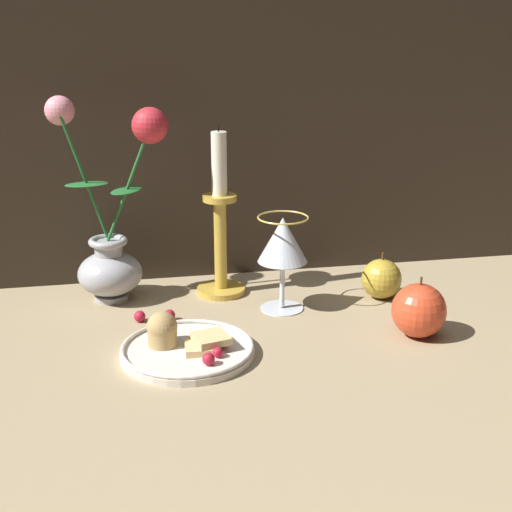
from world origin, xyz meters
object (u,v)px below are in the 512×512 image
(wine_glass, at_px, (283,243))
(candlestick, at_px, (220,230))
(vase, at_px, (112,236))
(apple_beside_vase, at_px, (381,279))
(apple_near_glass, at_px, (419,310))
(plate_with_pastries, at_px, (185,346))

(wine_glass, relative_size, candlestick, 0.54)
(vase, height_order, apple_beside_vase, vase)
(apple_beside_vase, bearing_deg, apple_near_glass, -90.36)
(vase, xyz_separation_m, candlestick, (0.18, -0.01, 0.00))
(plate_with_pastries, xyz_separation_m, wine_glass, (0.17, 0.14, 0.10))
(apple_near_glass, bearing_deg, plate_with_pastries, 179.56)
(vase, xyz_separation_m, apple_beside_vase, (0.44, -0.08, -0.08))
(wine_glass, bearing_deg, apple_near_glass, -38.92)
(candlestick, relative_size, apple_beside_vase, 3.60)
(plate_with_pastries, xyz_separation_m, apple_near_glass, (0.35, -0.00, 0.03))
(vase, height_order, candlestick, vase)
(apple_near_glass, bearing_deg, apple_beside_vase, 89.64)
(plate_with_pastries, bearing_deg, apple_near_glass, -0.44)
(wine_glass, height_order, apple_beside_vase, wine_glass)
(plate_with_pastries, relative_size, apple_near_glass, 2.03)
(vase, relative_size, plate_with_pastries, 1.79)
(plate_with_pastries, distance_m, candlestick, 0.26)
(wine_glass, bearing_deg, plate_with_pastries, -141.31)
(plate_with_pastries, bearing_deg, candlestick, 69.42)
(vase, height_order, apple_near_glass, vase)
(vase, xyz_separation_m, wine_glass, (0.27, -0.10, 0.00))
(candlestick, height_order, apple_near_glass, candlestick)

